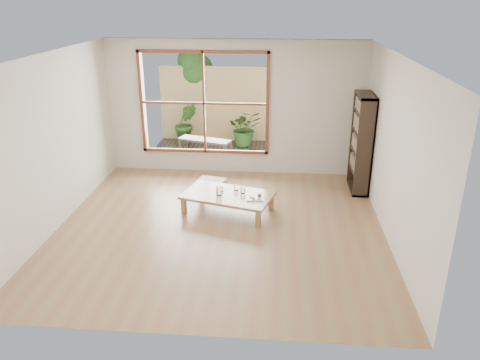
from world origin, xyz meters
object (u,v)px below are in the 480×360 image
at_px(low_table, 228,196).
at_px(bookshelf, 361,143).
at_px(garden_bench, 205,142).
at_px(food_tray, 256,198).

relative_size(low_table, bookshelf, 0.91).
distance_m(low_table, garden_bench, 2.89).
relative_size(food_tray, garden_bench, 0.23).
xyz_separation_m(low_table, bookshelf, (2.28, 1.16, 0.61)).
height_order(bookshelf, garden_bench, bookshelf).
height_order(low_table, food_tray, food_tray).
bearing_deg(food_tray, bookshelf, 31.99).
xyz_separation_m(bookshelf, garden_bench, (-3.10, 1.62, -0.55)).
distance_m(bookshelf, garden_bench, 3.54).
xyz_separation_m(bookshelf, food_tray, (-1.81, -1.32, -0.55)).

